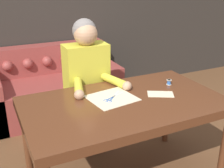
# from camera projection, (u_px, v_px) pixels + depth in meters

# --- Properties ---
(wall_back) EXTENTS (8.00, 0.06, 2.60)m
(wall_back) POSITION_uv_depth(u_px,v_px,m) (44.00, 5.00, 3.65)
(wall_back) COLOR #2D2823
(wall_back) RESTS_ON ground_plane
(dining_table) EXTENTS (1.54, 0.89, 0.77)m
(dining_table) POSITION_uv_depth(u_px,v_px,m) (124.00, 109.00, 2.18)
(dining_table) COLOR #562D19
(dining_table) RESTS_ON ground_plane
(couch) EXTENTS (1.62, 0.86, 0.82)m
(couch) POSITION_uv_depth(u_px,v_px,m) (52.00, 89.00, 3.62)
(couch) COLOR brown
(couch) RESTS_ON ground_plane
(person) EXTENTS (0.50, 0.59, 1.32)m
(person) POSITION_uv_depth(u_px,v_px,m) (87.00, 88.00, 2.65)
(person) COLOR #33281E
(person) RESTS_ON ground_plane
(pattern_paper_main) EXTENTS (0.39, 0.37, 0.00)m
(pattern_paper_main) POSITION_uv_depth(u_px,v_px,m) (112.00, 98.00, 2.20)
(pattern_paper_main) COLOR beige
(pattern_paper_main) RESTS_ON dining_table
(pattern_paper_offcut) EXTENTS (0.24, 0.21, 0.00)m
(pattern_paper_offcut) POSITION_uv_depth(u_px,v_px,m) (160.00, 94.00, 2.27)
(pattern_paper_offcut) COLOR beige
(pattern_paper_offcut) RESTS_ON dining_table
(scissors) EXTENTS (0.23, 0.19, 0.01)m
(scissors) POSITION_uv_depth(u_px,v_px,m) (112.00, 98.00, 2.19)
(scissors) COLOR silver
(scissors) RESTS_ON dining_table
(thread_spool) EXTENTS (0.04, 0.04, 0.05)m
(thread_spool) POSITION_uv_depth(u_px,v_px,m) (169.00, 82.00, 2.46)
(thread_spool) COLOR #3366B2
(thread_spool) RESTS_ON dining_table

